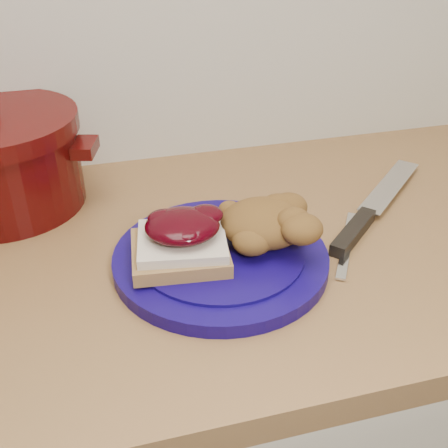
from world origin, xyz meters
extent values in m
cylinder|color=#0F054F|center=(0.05, 1.45, 0.91)|extent=(0.34, 0.34, 0.02)
cube|color=olive|center=(-0.01, 1.44, 0.93)|extent=(0.13, 0.12, 0.02)
cube|color=beige|center=(-0.01, 1.45, 0.95)|extent=(0.12, 0.11, 0.01)
ellipsoid|color=black|center=(0.00, 1.45, 0.97)|extent=(0.11, 0.10, 0.03)
ellipsoid|color=brown|center=(0.11, 1.45, 0.95)|extent=(0.13, 0.12, 0.06)
cube|color=black|center=(0.24, 1.46, 0.91)|extent=(0.10, 0.10, 0.02)
cube|color=silver|center=(0.36, 1.57, 0.91)|extent=(0.17, 0.16, 0.00)
cube|color=silver|center=(0.23, 1.45, 0.90)|extent=(0.10, 0.15, 0.00)
cylinder|color=#3A0605|center=(-0.23, 1.70, 0.96)|extent=(0.30, 0.30, 0.12)
cube|color=#3A0605|center=(-0.11, 1.66, 1.00)|extent=(0.05, 0.06, 0.02)
camera|label=1|loc=(-0.11, 0.87, 1.34)|focal=45.00mm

